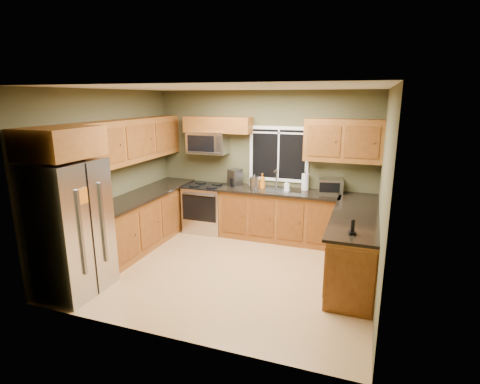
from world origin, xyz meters
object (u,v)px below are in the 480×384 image
Objects in this scene: refrigerator at (70,228)px; kettle at (254,182)px; paper_towel_roll at (305,182)px; soap_bottle_c at (253,183)px; coffee_maker at (235,178)px; soap_bottle_a at (262,181)px; toaster_oven at (331,186)px; soap_bottle_b at (287,185)px; cordless_phone at (352,230)px; range at (206,208)px; microwave at (208,143)px.

kettle is (1.69, 2.71, 0.17)m from refrigerator.
soap_bottle_c is (-0.94, -0.16, -0.06)m from paper_towel_roll.
coffee_maker reaches higher than kettle.
soap_bottle_a is (1.81, 2.80, 0.18)m from refrigerator.
soap_bottle_b is at bearing -171.25° from toaster_oven.
soap_bottle_c is 0.90× the size of cordless_phone.
range is 3.43m from cordless_phone.
microwave is (0.69, 2.91, 0.83)m from refrigerator.
coffee_maker is at bearing 139.25° from cordless_phone.
kettle is 0.13m from soap_bottle_c.
soap_bottle_b is (-0.30, -0.18, -0.05)m from paper_towel_roll.
soap_bottle_b is at bearing -2.54° from coffee_maker.
refrigerator reaches higher than soap_bottle_b.
coffee_maker is 0.37m from soap_bottle_c.
microwave is (-0.00, 0.14, 1.26)m from range.
soap_bottle_a reaches higher than range.
range is 1.99m from paper_towel_roll.
range is 2.42m from toaster_oven.
microwave is at bearing 144.66° from cordless_phone.
paper_towel_roll is at bearing 31.33° from soap_bottle_b.
soap_bottle_c is (1.63, 2.82, 0.13)m from refrigerator.
paper_towel_roll is 1.91× the size of soap_bottle_c.
refrigerator is 5.51× the size of paper_towel_roll.
microwave is 2.33× the size of paper_towel_roll.
microwave is 1.67× the size of toaster_oven.
microwave is 1.21m from kettle.
range is at bearing -172.49° from coffee_maker.
kettle is 2.57m from cordless_phone.
coffee_maker is at bearing 176.05° from soap_bottle_c.
microwave reaches higher than range.
microwave is 4.02× the size of cordless_phone.
soap_bottle_c is at bearing 174.05° from soap_bottle_a.
microwave reaches higher than soap_bottle_b.
soap_bottle_b is at bearing -1.74° from soap_bottle_c.
coffee_maker reaches higher than range.
soap_bottle_a is (1.13, -0.11, -0.65)m from microwave.
soap_bottle_c is at bearing 60.01° from refrigerator.
cordless_phone is (2.83, -1.87, 0.53)m from range.
kettle is 1.54× the size of cordless_phone.
toaster_oven is at bearing 103.57° from cordless_phone.
soap_bottle_c is at bearing -176.05° from toaster_oven.
range is 0.85m from coffee_maker.
refrigerator is 3.10m from microwave.
soap_bottle_a reaches higher than cordless_phone.
paper_towel_roll is 0.77m from soap_bottle_a.
soap_bottle_c reaches higher than range.
toaster_oven is (2.34, 0.01, -0.66)m from microwave.
microwave is 1.18m from soap_bottle_c.
kettle reaches higher than soap_bottle_b.
range is 3.28× the size of soap_bottle_a.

